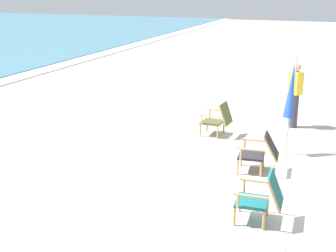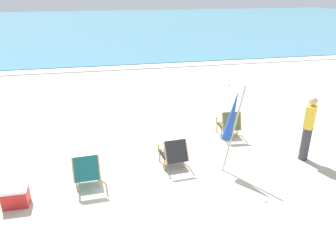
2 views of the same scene
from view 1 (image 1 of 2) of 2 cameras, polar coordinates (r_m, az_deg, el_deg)
ground_plane at (r=8.71m, az=7.83°, el=-6.80°), size 80.00×80.00×0.00m
beach_chair_front_right at (r=11.15m, az=6.17°, el=0.95°), size 0.63×0.71×0.82m
beach_chair_mid_center at (r=9.10m, az=11.19°, el=-3.05°), size 0.64×0.80×0.78m
beach_chair_back_right at (r=7.23m, az=11.45°, el=-8.40°), size 0.62×0.72×0.81m
umbrella_furled_blue at (r=9.96m, az=14.79°, el=4.15°), size 0.49×0.28×2.10m
person_near_chairs at (r=12.07m, az=15.21°, el=3.68°), size 0.38×0.38×1.63m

